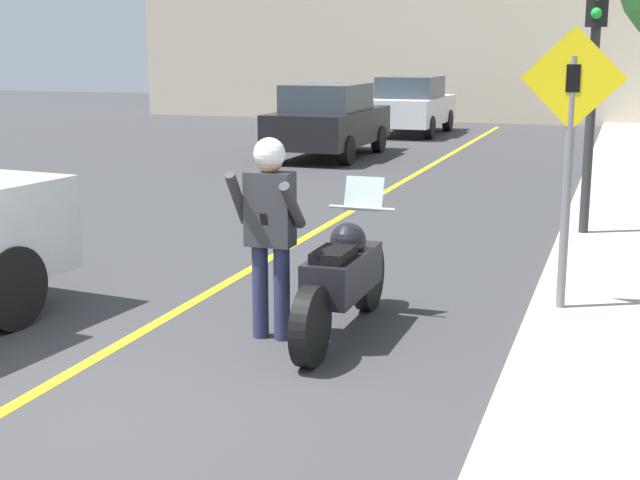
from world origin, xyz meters
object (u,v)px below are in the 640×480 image
Objects in this scene: crossing_sign at (570,142)px; parked_car_black at (329,120)px; traffic_light at (595,47)px; parked_car_white at (411,105)px; motorcycle at (343,278)px; person_biker at (270,217)px.

crossing_sign is 0.60× the size of parked_car_black.
traffic_light is 9.95m from parked_car_black.
parked_car_black is at bearing -94.61° from parked_car_white.
traffic_light is 0.80× the size of parked_car_white.
parked_car_black is at bearing 109.05° from motorcycle.
parked_car_white is at bearing 111.92° from traffic_light.
crossing_sign is 0.76× the size of traffic_light.
traffic_light is at bearing -68.08° from parked_car_white.
person_biker is 2.75m from crossing_sign.
traffic_light reaches higher than parked_car_white.
crossing_sign is 12.86m from parked_car_black.
traffic_light is at bearing -51.84° from parked_car_black.
parked_car_white is (-3.22, 18.79, -0.21)m from person_biker.
person_biker is at bearing -80.27° from parked_car_white.
traffic_light is at bearing 64.66° from person_biker.
parked_car_black is at bearing 118.09° from crossing_sign.
parked_car_white is at bearing 107.64° from crossing_sign.
parked_car_black is (-6.04, 11.32, -0.80)m from crossing_sign.
parked_car_white is at bearing 85.39° from parked_car_black.
crossing_sign is at bearing 30.43° from motorcycle.
motorcycle is 0.69× the size of traffic_light.
motorcycle is 18.87m from parked_car_white.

